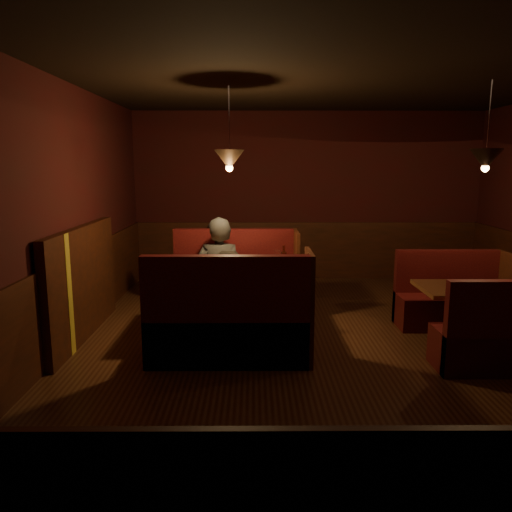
{
  "coord_description": "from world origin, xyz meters",
  "views": [
    {
      "loc": [
        -0.94,
        -5.23,
        1.99
      ],
      "look_at": [
        -0.91,
        0.47,
        0.95
      ],
      "focal_mm": 35.0,
      "sensor_mm": 36.0,
      "label": 1
    }
  ],
  "objects_px": {
    "main_table": "(232,283)",
    "second_table": "(474,302)",
    "main_bench_near": "(230,328)",
    "second_bench_near": "(508,342)",
    "diner_b": "(232,286)",
    "diner_a": "(219,256)",
    "second_bench_far": "(450,302)",
    "main_bench_far": "(236,287)"
  },
  "relations": [
    {
      "from": "diner_b",
      "to": "second_bench_far",
      "type": "bearing_deg",
      "value": 0.17
    },
    {
      "from": "main_table",
      "to": "diner_b",
      "type": "bearing_deg",
      "value": -87.29
    },
    {
      "from": "second_table",
      "to": "second_bench_far",
      "type": "bearing_deg",
      "value": 87.8
    },
    {
      "from": "main_table",
      "to": "second_bench_near",
      "type": "bearing_deg",
      "value": -22.28
    },
    {
      "from": "diner_a",
      "to": "diner_b",
      "type": "height_order",
      "value": "diner_a"
    },
    {
      "from": "diner_b",
      "to": "diner_a",
      "type": "bearing_deg",
      "value": 82.55
    },
    {
      "from": "main_bench_near",
      "to": "second_table",
      "type": "bearing_deg",
      "value": 9.86
    },
    {
      "from": "main_table",
      "to": "second_bench_far",
      "type": "height_order",
      "value": "main_table"
    },
    {
      "from": "second_table",
      "to": "main_table",
      "type": "bearing_deg",
      "value": 171.57
    },
    {
      "from": "second_bench_far",
      "to": "second_bench_near",
      "type": "xyz_separation_m",
      "value": [
        0.0,
        -1.43,
        0.0
      ]
    },
    {
      "from": "main_bench_near",
      "to": "second_bench_far",
      "type": "height_order",
      "value": "main_bench_near"
    },
    {
      "from": "diner_a",
      "to": "diner_b",
      "type": "bearing_deg",
      "value": 100.04
    },
    {
      "from": "main_table",
      "to": "diner_b",
      "type": "height_order",
      "value": "diner_b"
    },
    {
      "from": "second_bench_near",
      "to": "diner_a",
      "type": "xyz_separation_m",
      "value": [
        -2.91,
        1.71,
        0.55
      ]
    },
    {
      "from": "second_table",
      "to": "diner_b",
      "type": "distance_m",
      "value": 2.68
    },
    {
      "from": "main_table",
      "to": "second_bench_far",
      "type": "bearing_deg",
      "value": 6.63
    },
    {
      "from": "main_bench_near",
      "to": "second_bench_near",
      "type": "bearing_deg",
      "value": -5.29
    },
    {
      "from": "second_table",
      "to": "diner_a",
      "type": "relative_size",
      "value": 0.71
    },
    {
      "from": "second_table",
      "to": "diner_a",
      "type": "xyz_separation_m",
      "value": [
        -2.88,
        1.0,
        0.35
      ]
    },
    {
      "from": "main_table",
      "to": "main_bench_far",
      "type": "xyz_separation_m",
      "value": [
        0.02,
        0.86,
        -0.27
      ]
    },
    {
      "from": "main_bench_near",
      "to": "diner_a",
      "type": "bearing_deg",
      "value": 98.07
    },
    {
      "from": "second_bench_far",
      "to": "second_bench_near",
      "type": "bearing_deg",
      "value": -90.0
    },
    {
      "from": "main_table",
      "to": "main_bench_near",
      "type": "distance_m",
      "value": 0.9
    },
    {
      "from": "main_bench_far",
      "to": "second_bench_far",
      "type": "distance_m",
      "value": 2.76
    },
    {
      "from": "main_bench_far",
      "to": "diner_b",
      "type": "relative_size",
      "value": 1.15
    },
    {
      "from": "main_bench_far",
      "to": "main_bench_near",
      "type": "bearing_deg",
      "value": -90.0
    },
    {
      "from": "second_table",
      "to": "second_bench_near",
      "type": "xyz_separation_m",
      "value": [
        0.03,
        -0.71,
        -0.2
      ]
    },
    {
      "from": "main_table",
      "to": "second_bench_near",
      "type": "height_order",
      "value": "main_table"
    },
    {
      "from": "second_bench_far",
      "to": "diner_a",
      "type": "distance_m",
      "value": 2.97
    },
    {
      "from": "main_table",
      "to": "diner_a",
      "type": "relative_size",
      "value": 0.9
    },
    {
      "from": "second_table",
      "to": "diner_b",
      "type": "relative_size",
      "value": 0.82
    },
    {
      "from": "diner_a",
      "to": "second_table",
      "type": "bearing_deg",
      "value": 160.41
    },
    {
      "from": "second_table",
      "to": "diner_a",
      "type": "bearing_deg",
      "value": 160.92
    },
    {
      "from": "main_bench_near",
      "to": "diner_b",
      "type": "height_order",
      "value": "diner_b"
    },
    {
      "from": "second_bench_far",
      "to": "second_table",
      "type": "bearing_deg",
      "value": -92.2
    },
    {
      "from": "main_bench_near",
      "to": "diner_b",
      "type": "relative_size",
      "value": 1.15
    },
    {
      "from": "main_bench_far",
      "to": "diner_b",
      "type": "bearing_deg",
      "value": -89.61
    },
    {
      "from": "second_bench_near",
      "to": "main_bench_near",
      "type": "bearing_deg",
      "value": 174.71
    },
    {
      "from": "second_bench_far",
      "to": "main_table",
      "type": "bearing_deg",
      "value": -173.37
    },
    {
      "from": "main_table",
      "to": "second_table",
      "type": "distance_m",
      "value": 2.72
    },
    {
      "from": "diner_b",
      "to": "second_table",
      "type": "bearing_deg",
      "value": -14.38
    },
    {
      "from": "second_bench_near",
      "to": "main_table",
      "type": "bearing_deg",
      "value": 157.72
    }
  ]
}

